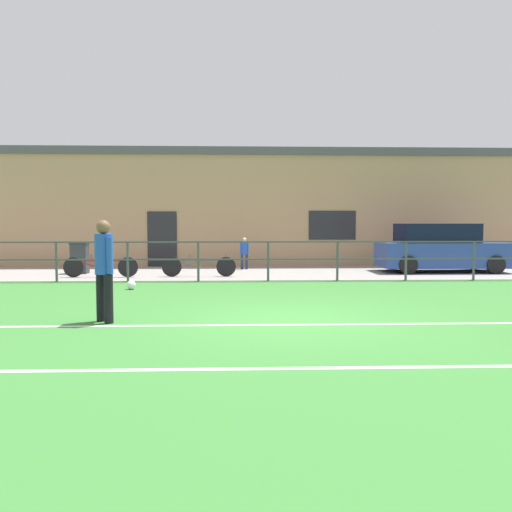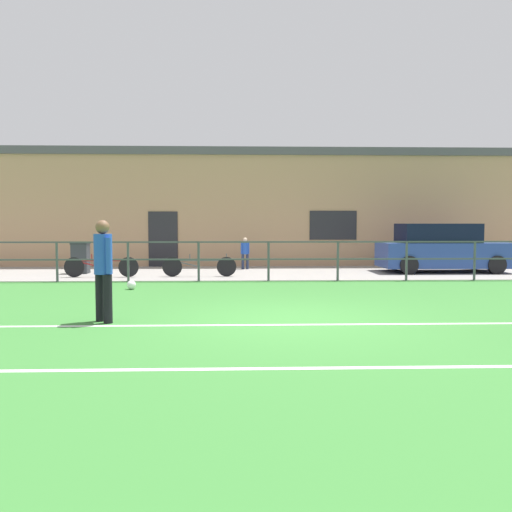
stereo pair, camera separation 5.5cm
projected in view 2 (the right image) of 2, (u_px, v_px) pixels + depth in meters
The scene contains 13 objects.
ground at pixel (288, 320), 9.16m from camera, with size 60.00×44.00×0.04m, color #387A33.
field_line_touchline at pixel (291, 325), 8.67m from camera, with size 36.00×0.11×0.00m, color white.
field_line_hash at pixel (313, 368), 6.07m from camera, with size 36.00×0.11×0.00m, color white.
pavement_strip at pixel (264, 273), 17.64m from camera, with size 48.00×5.00×0.02m, color gray.
perimeter_fence at pixel (269, 255), 15.10m from camera, with size 36.07×0.07×1.15m.
clubhouse_facade at pixel (260, 208), 21.19m from camera, with size 28.00×2.56×4.54m.
player_striker at pixel (103, 264), 8.84m from camera, with size 0.36×0.37×1.72m.
soccer_ball_match at pixel (131, 285), 13.27m from camera, with size 0.23×0.23×0.23m, color white.
spectator_child at pixel (245, 251), 18.82m from camera, with size 0.31×0.20×1.13m.
parked_car_red at pixel (441, 249), 17.77m from camera, with size 4.22×1.84×1.63m.
bicycle_parked_0 at pixel (199, 266), 16.25m from camera, with size 2.28×0.04×0.71m.
bicycle_parked_1 at pixel (101, 267), 16.07m from camera, with size 2.26×0.04×0.71m.
trash_bin_0 at pixel (80, 258), 17.23m from camera, with size 0.54×0.46×1.03m.
Camera 2 is at (-0.86, -9.05, 1.68)m, focal length 37.01 mm.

